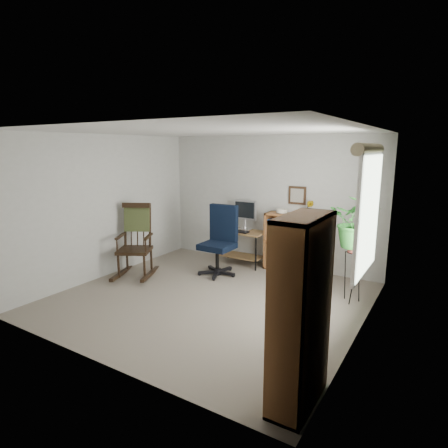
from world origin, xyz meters
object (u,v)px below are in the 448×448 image
Objects in this scene: low_bookshelf at (292,243)px; desk at (241,247)px; rocking_chair at (134,240)px; tall_bookshelf at (300,313)px; office_chair at (217,241)px.

desk is at bearing -172.93° from low_bookshelf.
tall_bookshelf is (3.56, -1.65, 0.19)m from rocking_chair.
low_bookshelf is (2.19, 1.67, -0.12)m from rocking_chair.
desk is 2.00m from rocking_chair.
low_bookshelf is at bearing 36.42° from office_chair.
office_chair is 3.43m from tall_bookshelf.
office_chair is 0.74× the size of tall_bookshelf.
office_chair is (-0.06, -0.75, 0.29)m from desk.
tall_bookshelf is (2.34, -3.21, 0.50)m from desk.
low_bookshelf is (1.03, 0.87, -0.10)m from office_chair.
office_chair is at bearing 6.06° from rocking_chair.
low_bookshelf is at bearing 7.07° from desk.
tall_bookshelf is at bearing -53.91° from desk.
tall_bookshelf is (2.39, -2.45, 0.21)m from office_chair.
tall_bookshelf reaches higher than desk.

